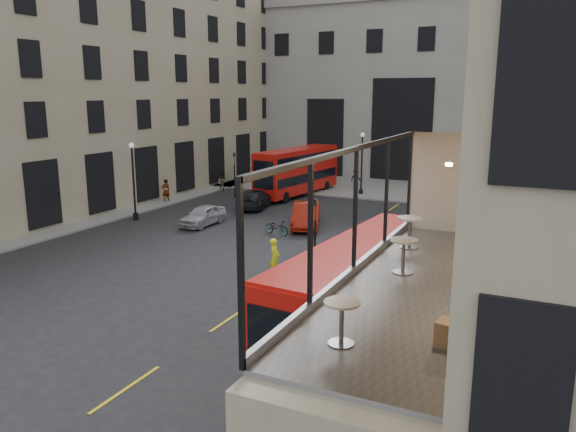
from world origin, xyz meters
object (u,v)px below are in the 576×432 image
at_px(traffic_light_near, 315,228).
at_px(cafe_table_far, 410,228).
at_px(car_c, 255,199).
at_px(cafe_table_near, 342,316).
at_px(bus_near, 358,295).
at_px(pedestrian_c, 435,182).
at_px(bicycle, 277,227).
at_px(cafe_chair_c, 473,286).
at_px(cafe_chair_a, 450,332).
at_px(cafe_table_mid, 404,251).
at_px(pedestrian_a, 222,183).
at_px(cafe_chair_b, 473,288).
at_px(pedestrian_d, 450,205).
at_px(pedestrian_b, 356,178).
at_px(street_lamp_a, 134,186).
at_px(bus_far, 297,169).
at_px(car_a, 203,215).
at_px(cyclist, 275,258).
at_px(car_b, 306,215).
at_px(traffic_light_far, 234,169).
at_px(street_lamp_b, 362,167).
at_px(pedestrian_e, 166,191).
at_px(cafe_chair_d, 489,243).

bearing_deg(traffic_light_near, cafe_table_far, -54.59).
relative_size(car_c, cafe_table_near, 6.53).
height_order(bus_near, pedestrian_c, bus_near).
distance_m(bicycle, cafe_chair_c, 24.03).
relative_size(cafe_table_near, cafe_chair_a, 0.93).
xyz_separation_m(cafe_table_near, cafe_table_mid, (-0.03, 4.10, 0.03)).
xyz_separation_m(pedestrian_a, cafe_chair_b, (25.50, -31.04, 4.09)).
bearing_deg(pedestrian_d, pedestrian_b, 3.52).
distance_m(car_c, cafe_table_far, 28.63).
xyz_separation_m(street_lamp_a, cafe_table_near, (23.02, -21.56, 2.70)).
xyz_separation_m(pedestrian_c, pedestrian_d, (3.10, -10.39, 0.03)).
relative_size(bus_far, cafe_chair_b, 11.79).
bearing_deg(traffic_light_near, pedestrian_d, 78.23).
relative_size(bus_far, car_a, 2.64).
bearing_deg(cafe_chair_c, cafe_table_mid, 148.58).
relative_size(cyclist, cafe_chair_c, 2.04).
height_order(car_a, car_c, car_c).
bearing_deg(cafe_table_far, street_lamp_a, 145.92).
distance_m(pedestrian_d, cafe_table_far, 26.29).
relative_size(bus_near, car_b, 2.07).
xyz_separation_m(car_c, pedestrian_d, (13.94, 3.23, 0.16)).
bearing_deg(bus_far, cafe_table_mid, -61.40).
xyz_separation_m(pedestrian_b, cafe_chair_b, (15.42, -38.28, 4.03)).
bearing_deg(car_a, street_lamp_a, -171.66).
bearing_deg(bus_far, car_b, -62.41).
relative_size(cafe_chair_a, cafe_chair_c, 0.86).
bearing_deg(pedestrian_d, traffic_light_far, 47.34).
bearing_deg(cafe_chair_c, car_c, 126.75).
height_order(traffic_light_near, pedestrian_d, traffic_light_near).
xyz_separation_m(street_lamp_b, pedestrian_e, (-13.00, -10.02, -1.45)).
relative_size(car_a, pedestrian_c, 2.32).
distance_m(cyclist, pedestrian_d, 18.02).
distance_m(traffic_light_far, street_lamp_b, 10.82).
relative_size(pedestrian_d, cafe_chair_d, 1.81).
xyz_separation_m(pedestrian_a, pedestrian_e, (-1.17, -6.50, 0.18)).
bearing_deg(cafe_chair_a, cafe_table_near, -156.35).
xyz_separation_m(street_lamp_a, cafe_table_far, (22.61, -15.30, 2.76)).
relative_size(pedestrian_d, cafe_table_near, 2.32).
height_order(street_lamp_b, car_b, street_lamp_b).
bearing_deg(pedestrian_a, traffic_light_near, -62.03).
xyz_separation_m(bus_far, car_b, (5.41, -10.35, -1.46)).
xyz_separation_m(pedestrian_b, pedestrian_c, (7.08, 1.10, 0.00)).
height_order(bicycle, cafe_table_far, cafe_table_far).
bearing_deg(cafe_chair_c, bicycle, 126.35).
distance_m(street_lamp_b, cafe_chair_a, 39.37).
relative_size(bus_near, bus_far, 0.97).
bearing_deg(cafe_chair_a, pedestrian_c, 101.27).
height_order(cafe_table_near, cafe_chair_b, cafe_chair_b).
bearing_deg(cafe_chair_a, pedestrian_d, 99.45).
bearing_deg(car_a, cafe_chair_d, -38.17).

